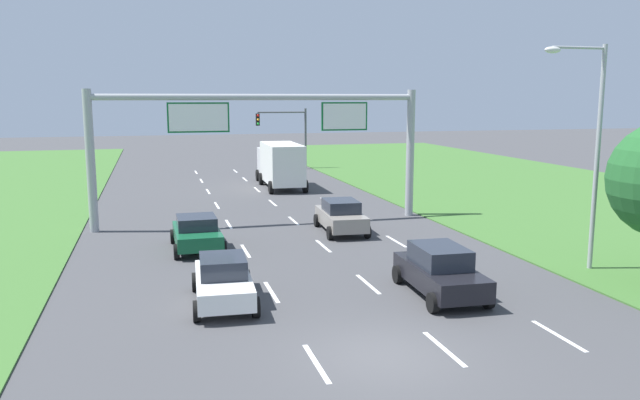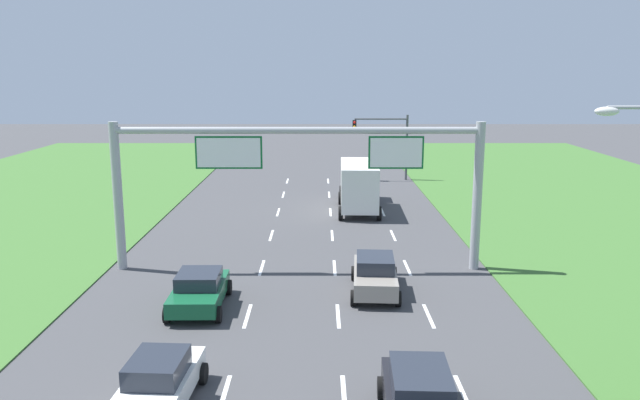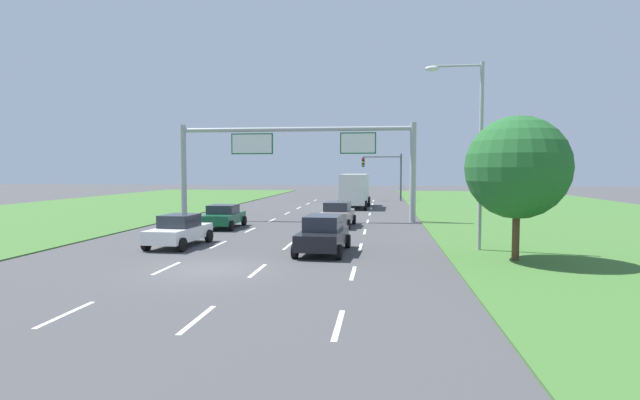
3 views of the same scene
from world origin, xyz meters
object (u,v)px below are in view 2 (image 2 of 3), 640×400
Objects in this scene: car_mid_lane at (201,290)px; car_near_red at (160,383)px; box_truck at (360,184)px; sign_gantry at (301,168)px; traffic_light_mast at (386,135)px; car_lead_silver at (377,274)px.

car_near_red is at bearing -88.54° from car_mid_lane.
sign_gantry reaches higher than box_truck.
traffic_light_mast is (10.30, 29.75, 3.11)m from car_mid_lane.
box_truck reaches higher than car_mid_lane.
car_mid_lane is 0.73× the size of traffic_light_mast.
car_lead_silver is at bearing -96.46° from traffic_light_mast.
traffic_light_mast is (10.00, 37.35, 3.10)m from car_near_red.
car_mid_lane is at bearing -109.09° from traffic_light_mast.
car_lead_silver reaches higher than car_near_red.
box_truck is at bearing 74.65° from sign_gantry.
car_mid_lane is 19.60m from box_truck.
car_near_red is 1.03× the size of car_mid_lane.
car_mid_lane is (-0.29, 7.59, -0.01)m from car_near_red.
box_truck is 0.48× the size of sign_gantry.
car_mid_lane is at bearing -127.15° from sign_gantry.
sign_gantry is at bearing -104.70° from traffic_light_mast.
box_truck is at bearing -103.96° from traffic_light_mast.
box_truck is 13.93m from sign_gantry.
car_lead_silver is 0.77× the size of traffic_light_mast.
box_truck is at bearing 77.71° from car_near_red.
sign_gantry is 25.58m from traffic_light_mast.
car_near_red reaches higher than car_mid_lane.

